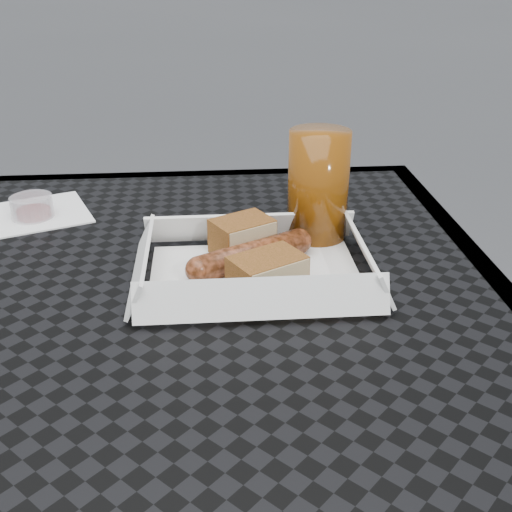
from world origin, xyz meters
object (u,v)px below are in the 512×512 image
(patio_table, at_px, (129,367))
(food_tray, at_px, (255,276))
(bratwurst, at_px, (251,255))
(drink_glass, at_px, (318,187))

(patio_table, relative_size, food_tray, 3.64)
(patio_table, relative_size, bratwurst, 5.71)
(patio_table, bearing_deg, food_tray, 18.35)
(patio_table, height_order, food_tray, food_tray)
(food_tray, xyz_separation_m, bratwurst, (-0.00, 0.02, 0.02))
(bratwurst, distance_m, drink_glass, 0.12)
(patio_table, distance_m, bratwurst, 0.17)
(food_tray, height_order, bratwurst, bratwurst)
(bratwurst, bearing_deg, patio_table, -155.13)
(food_tray, bearing_deg, patio_table, -161.65)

